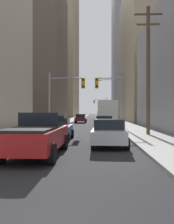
% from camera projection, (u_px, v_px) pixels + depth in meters
% --- Properties ---
extents(sidewalk_left, '(3.12, 160.00, 0.15)m').
position_uv_depth(sidewalk_left, '(71.00, 120.00, 53.31)').
color(sidewalk_left, '#9E9E99').
rests_on(sidewalk_left, ground).
extents(sidewalk_right, '(3.12, 160.00, 0.15)m').
position_uv_depth(sidewalk_right, '(114.00, 120.00, 52.89)').
color(sidewalk_right, '#9E9E99').
rests_on(sidewalk_right, ground).
extents(city_bus, '(2.67, 11.51, 3.40)m').
position_uv_depth(city_bus, '(106.00, 112.00, 35.17)').
color(city_bus, silver).
rests_on(city_bus, ground).
extents(pickup_truck_red, '(2.20, 5.41, 1.90)m').
position_uv_depth(pickup_truck_red, '(38.00, 134.00, 10.58)').
color(pickup_truck_red, maroon).
rests_on(pickup_truck_red, ground).
extents(sedan_silver, '(1.96, 4.27, 1.52)m').
position_uv_depth(sedan_silver, '(109.00, 132.00, 13.27)').
color(sedan_silver, '#B7BABF').
rests_on(sedan_silver, ground).
extents(sedan_blue, '(1.95, 4.25, 1.52)m').
position_uv_depth(sedan_blue, '(57.00, 129.00, 16.14)').
color(sedan_blue, navy).
rests_on(sedan_blue, ground).
extents(sedan_green, '(1.96, 4.27, 1.52)m').
position_uv_depth(sedan_green, '(104.00, 123.00, 24.60)').
color(sedan_green, '#195938').
rests_on(sedan_green, ground).
extents(sedan_maroon, '(1.96, 4.26, 1.52)m').
position_uv_depth(sedan_maroon, '(81.00, 118.00, 41.39)').
color(sedan_maroon, maroon).
rests_on(sedan_maroon, ground).
extents(traffic_signal_near_left, '(3.78, 0.44, 6.00)m').
position_uv_depth(traffic_signal_near_left, '(65.00, 91.00, 24.46)').
color(traffic_signal_near_left, gray).
rests_on(traffic_signal_near_left, ground).
extents(traffic_signal_near_right, '(3.09, 0.44, 6.00)m').
position_uv_depth(traffic_signal_near_right, '(112.00, 91.00, 24.26)').
color(traffic_signal_near_right, gray).
rests_on(traffic_signal_near_right, ground).
extents(traffic_signal_far_right, '(3.89, 0.44, 6.00)m').
position_uv_depth(traffic_signal_far_right, '(101.00, 104.00, 68.08)').
color(traffic_signal_far_right, gray).
rests_on(traffic_signal_far_right, ground).
extents(utility_pole_right, '(2.20, 0.28, 10.24)m').
position_uv_depth(utility_pole_right, '(148.00, 68.00, 18.71)').
color(utility_pole_right, brown).
rests_on(utility_pole_right, ground).
extents(street_lamp_right, '(2.75, 0.32, 7.50)m').
position_uv_depth(street_lamp_right, '(112.00, 96.00, 39.46)').
color(street_lamp_right, gray).
rests_on(street_lamp_right, ground).
extents(building_left_mid_office, '(16.07, 18.16, 30.33)m').
position_uv_depth(building_left_mid_office, '(28.00, 54.00, 53.88)').
color(building_left_mid_office, '#66564C').
rests_on(building_left_mid_office, ground).
extents(building_left_far_tower, '(15.78, 26.55, 65.92)m').
position_uv_depth(building_left_far_tower, '(56.00, 30.00, 90.31)').
color(building_left_far_tower, tan).
rests_on(building_left_far_tower, ground).
extents(building_right_mid_block, '(15.98, 24.05, 28.28)m').
position_uv_depth(building_right_mid_block, '(164.00, 53.00, 49.23)').
color(building_right_mid_block, tan).
rests_on(building_right_mid_block, ground).
extents(building_right_far_highrise, '(16.49, 20.36, 54.17)m').
position_uv_depth(building_right_far_highrise, '(133.00, 50.00, 95.74)').
color(building_right_far_highrise, '#93939E').
rests_on(building_right_far_highrise, ground).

